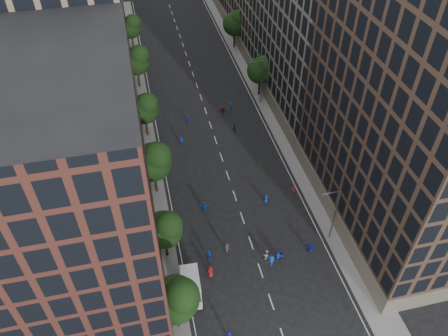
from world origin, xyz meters
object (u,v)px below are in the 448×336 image
streetlamp_far (261,80)px  cargo_van (191,286)px  streetlamp_near (334,212)px  skater_1 (278,257)px  skater_2 (281,255)px

streetlamp_far → cargo_van: streetlamp_far is taller
streetlamp_near → streetlamp_far: bearing=90.0°
streetlamp_far → cargo_van: (-19.44, -37.18, -3.78)m
skater_1 → cargo_van: bearing=19.5°
skater_2 → skater_1: bearing=-4.9°
cargo_van → skater_2: 12.28m
streetlamp_near → skater_2: streetlamp_near is taller
streetlamp_far → skater_1: bearing=-102.6°
skater_2 → streetlamp_far: bearing=-120.2°
streetlamp_near → skater_2: bearing=-165.7°
skater_1 → skater_2: (0.41, 0.10, 0.03)m
streetlamp_far → skater_2: streetlamp_far is taller
cargo_van → skater_1: (11.64, 2.21, -0.62)m
cargo_van → skater_1: 11.86m
skater_1 → skater_2: 0.42m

